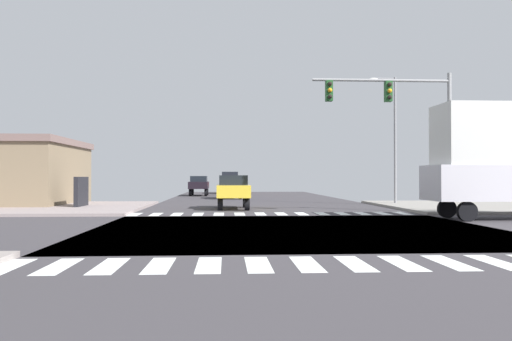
{
  "coord_description": "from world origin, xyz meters",
  "views": [
    {
      "loc": [
        -2.4,
        -18.0,
        1.79
      ],
      "look_at": [
        -0.84,
        9.29,
        2.13
      ],
      "focal_mm": 36.78,
      "sensor_mm": 36.0,
      "label": 1
    }
  ],
  "objects_px": {
    "suv_crossing_1": "(230,181)",
    "street_lamp": "(391,129)",
    "sedan_queued_2": "(233,189)",
    "sedan_leading_3": "(199,184)",
    "box_truck_farside_1": "(508,159)",
    "sedan_nearside_1": "(231,185)",
    "traffic_signal_mast": "(398,109)"
  },
  "relations": [
    {
      "from": "sedan_leading_3",
      "to": "box_truck_farside_1",
      "type": "bearing_deg",
      "value": 116.65
    },
    {
      "from": "sedan_queued_2",
      "to": "box_truck_farside_1",
      "type": "bearing_deg",
      "value": 145.41
    },
    {
      "from": "suv_crossing_1",
      "to": "sedan_leading_3",
      "type": "xyz_separation_m",
      "value": [
        -3.0,
        -6.22,
        -0.28
      ]
    },
    {
      "from": "box_truck_farside_1",
      "to": "suv_crossing_1",
      "type": "distance_m",
      "value": 36.96
    },
    {
      "from": "sedan_nearside_1",
      "to": "sedan_leading_3",
      "type": "bearing_deg",
      "value": -66.49
    },
    {
      "from": "street_lamp",
      "to": "sedan_leading_3",
      "type": "bearing_deg",
      "value": 126.82
    },
    {
      "from": "sedan_nearside_1",
      "to": "box_truck_farside_1",
      "type": "height_order",
      "value": "box_truck_farside_1"
    },
    {
      "from": "traffic_signal_mast",
      "to": "box_truck_farside_1",
      "type": "distance_m",
      "value": 5.77
    },
    {
      "from": "traffic_signal_mast",
      "to": "street_lamp",
      "type": "relative_size",
      "value": 0.85
    },
    {
      "from": "traffic_signal_mast",
      "to": "sedan_queued_2",
      "type": "relative_size",
      "value": 1.62
    },
    {
      "from": "box_truck_farside_1",
      "to": "sedan_leading_3",
      "type": "relative_size",
      "value": 1.67
    },
    {
      "from": "suv_crossing_1",
      "to": "sedan_nearside_1",
      "type": "bearing_deg",
      "value": 90.0
    },
    {
      "from": "suv_crossing_1",
      "to": "traffic_signal_mast",
      "type": "bearing_deg",
      "value": 104.45
    },
    {
      "from": "street_lamp",
      "to": "sedan_nearside_1",
      "type": "distance_m",
      "value": 15.17
    },
    {
      "from": "sedan_leading_3",
      "to": "street_lamp",
      "type": "bearing_deg",
      "value": 126.82
    },
    {
      "from": "street_lamp",
      "to": "traffic_signal_mast",
      "type": "bearing_deg",
      "value": -105.54
    },
    {
      "from": "sedan_nearside_1",
      "to": "sedan_leading_3",
      "type": "height_order",
      "value": "same"
    },
    {
      "from": "street_lamp",
      "to": "box_truck_farside_1",
      "type": "bearing_deg",
      "value": -83.17
    },
    {
      "from": "sedan_nearside_1",
      "to": "sedan_leading_3",
      "type": "xyz_separation_m",
      "value": [
        -3.0,
        6.9,
        0.0
      ]
    },
    {
      "from": "traffic_signal_mast",
      "to": "box_truck_farside_1",
      "type": "height_order",
      "value": "traffic_signal_mast"
    },
    {
      "from": "box_truck_farside_1",
      "to": "sedan_nearside_1",
      "type": "bearing_deg",
      "value": -152.4
    },
    {
      "from": "sedan_nearside_1",
      "to": "street_lamp",
      "type": "bearing_deg",
      "value": 133.58
    },
    {
      "from": "traffic_signal_mast",
      "to": "sedan_nearside_1",
      "type": "xyz_separation_m",
      "value": [
        -8.05,
        18.13,
        -4.03
      ]
    },
    {
      "from": "sedan_nearside_1",
      "to": "sedan_queued_2",
      "type": "distance_m",
      "value": 14.06
    },
    {
      "from": "suv_crossing_1",
      "to": "street_lamp",
      "type": "bearing_deg",
      "value": 113.09
    },
    {
      "from": "sedan_queued_2",
      "to": "street_lamp",
      "type": "bearing_deg",
      "value": -161.41
    },
    {
      "from": "sedan_queued_2",
      "to": "sedan_leading_3",
      "type": "xyz_separation_m",
      "value": [
        -3.0,
        20.95,
        0.0
      ]
    },
    {
      "from": "sedan_nearside_1",
      "to": "suv_crossing_1",
      "type": "xyz_separation_m",
      "value": [
        0.0,
        13.12,
        0.28
      ]
    },
    {
      "from": "box_truck_farside_1",
      "to": "street_lamp",
      "type": "bearing_deg",
      "value": -173.17
    },
    {
      "from": "street_lamp",
      "to": "suv_crossing_1",
      "type": "height_order",
      "value": "street_lamp"
    },
    {
      "from": "street_lamp",
      "to": "sedan_queued_2",
      "type": "relative_size",
      "value": 1.9
    },
    {
      "from": "sedan_queued_2",
      "to": "sedan_leading_3",
      "type": "height_order",
      "value": "same"
    }
  ]
}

